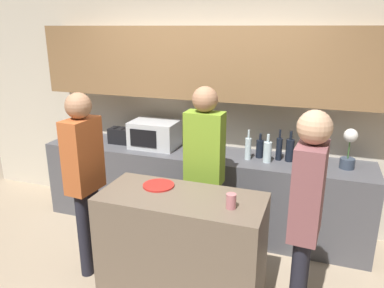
{
  "coord_description": "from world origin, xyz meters",
  "views": [
    {
      "loc": [
        1.2,
        -2.28,
        2.19
      ],
      "look_at": [
        0.24,
        0.44,
        1.28
      ],
      "focal_mm": 35.0,
      "sensor_mm": 36.0,
      "label": 1
    }
  ],
  "objects_px": {
    "toaster": "(121,136)",
    "bottle_1": "(260,148)",
    "potted_plant": "(349,149)",
    "bottle_0": "(248,148)",
    "bottle_3": "(279,148)",
    "bottle_5": "(301,151)",
    "microwave": "(155,134)",
    "person_right": "(306,209)",
    "plate_on_island": "(158,185)",
    "bottle_4": "(290,150)",
    "bottle_2": "(267,152)",
    "cup_0": "(231,201)",
    "person_left": "(204,162)",
    "person_center": "(84,170)"
  },
  "relations": [
    {
      "from": "toaster",
      "to": "bottle_1",
      "type": "relative_size",
      "value": 1.01
    },
    {
      "from": "potted_plant",
      "to": "bottle_0",
      "type": "bearing_deg",
      "value": -176.33
    },
    {
      "from": "bottle_3",
      "to": "bottle_5",
      "type": "relative_size",
      "value": 1.09
    },
    {
      "from": "microwave",
      "to": "bottle_5",
      "type": "distance_m",
      "value": 1.6
    },
    {
      "from": "bottle_3",
      "to": "person_right",
      "type": "height_order",
      "value": "person_right"
    },
    {
      "from": "toaster",
      "to": "plate_on_island",
      "type": "relative_size",
      "value": 1.0
    },
    {
      "from": "bottle_4",
      "to": "bottle_2",
      "type": "bearing_deg",
      "value": -152.61
    },
    {
      "from": "toaster",
      "to": "bottle_4",
      "type": "bearing_deg",
      "value": 0.72
    },
    {
      "from": "person_right",
      "to": "cup_0",
      "type": "bearing_deg",
      "value": 94.04
    },
    {
      "from": "microwave",
      "to": "plate_on_island",
      "type": "xyz_separation_m",
      "value": [
        0.54,
        -1.1,
        -0.09
      ]
    },
    {
      "from": "bottle_3",
      "to": "plate_on_island",
      "type": "xyz_separation_m",
      "value": [
        -0.84,
        -1.13,
        -0.06
      ]
    },
    {
      "from": "bottle_4",
      "to": "person_right",
      "type": "xyz_separation_m",
      "value": [
        0.23,
        -1.31,
        0.01
      ]
    },
    {
      "from": "person_left",
      "to": "person_center",
      "type": "relative_size",
      "value": 1.02
    },
    {
      "from": "bottle_3",
      "to": "bottle_4",
      "type": "relative_size",
      "value": 1.02
    },
    {
      "from": "potted_plant",
      "to": "bottle_0",
      "type": "height_order",
      "value": "potted_plant"
    },
    {
      "from": "bottle_2",
      "to": "bottle_1",
      "type": "bearing_deg",
      "value": 128.43
    },
    {
      "from": "person_center",
      "to": "person_right",
      "type": "height_order",
      "value": "person_right"
    },
    {
      "from": "bottle_2",
      "to": "bottle_4",
      "type": "bearing_deg",
      "value": 27.39
    },
    {
      "from": "bottle_5",
      "to": "toaster",
      "type": "bearing_deg",
      "value": -178.65
    },
    {
      "from": "plate_on_island",
      "to": "person_left",
      "type": "xyz_separation_m",
      "value": [
        0.26,
        0.44,
        0.08
      ]
    },
    {
      "from": "cup_0",
      "to": "microwave",
      "type": "bearing_deg",
      "value": 132.98
    },
    {
      "from": "bottle_5",
      "to": "person_right",
      "type": "height_order",
      "value": "person_right"
    },
    {
      "from": "bottle_1",
      "to": "person_right",
      "type": "bearing_deg",
      "value": -68.07
    },
    {
      "from": "cup_0",
      "to": "person_center",
      "type": "height_order",
      "value": "person_center"
    },
    {
      "from": "person_center",
      "to": "cup_0",
      "type": "bearing_deg",
      "value": 88.47
    },
    {
      "from": "bottle_3",
      "to": "bottle_5",
      "type": "distance_m",
      "value": 0.22
    },
    {
      "from": "potted_plant",
      "to": "bottle_0",
      "type": "relative_size",
      "value": 1.26
    },
    {
      "from": "bottle_1",
      "to": "bottle_4",
      "type": "height_order",
      "value": "bottle_4"
    },
    {
      "from": "toaster",
      "to": "person_right",
      "type": "bearing_deg",
      "value": -30.86
    },
    {
      "from": "bottle_5",
      "to": "bottle_1",
      "type": "bearing_deg",
      "value": -178.44
    },
    {
      "from": "bottle_0",
      "to": "person_right",
      "type": "relative_size",
      "value": 0.18
    },
    {
      "from": "bottle_2",
      "to": "cup_0",
      "type": "height_order",
      "value": "bottle_2"
    },
    {
      "from": "bottle_3",
      "to": "person_center",
      "type": "xyz_separation_m",
      "value": [
        -1.53,
        -1.17,
        -0.0
      ]
    },
    {
      "from": "toaster",
      "to": "bottle_0",
      "type": "distance_m",
      "value": 1.52
    },
    {
      "from": "bottle_1",
      "to": "bottle_2",
      "type": "height_order",
      "value": "bottle_2"
    },
    {
      "from": "microwave",
      "to": "potted_plant",
      "type": "relative_size",
      "value": 1.32
    },
    {
      "from": "toaster",
      "to": "person_left",
      "type": "bearing_deg",
      "value": -28.07
    },
    {
      "from": "bottle_2",
      "to": "bottle_5",
      "type": "height_order",
      "value": "bottle_5"
    },
    {
      "from": "bottle_2",
      "to": "bottle_4",
      "type": "relative_size",
      "value": 0.93
    },
    {
      "from": "toaster",
      "to": "bottle_3",
      "type": "bearing_deg",
      "value": 0.77
    },
    {
      "from": "bottle_0",
      "to": "toaster",
      "type": "bearing_deg",
      "value": 177.69
    },
    {
      "from": "plate_on_island",
      "to": "person_left",
      "type": "relative_size",
      "value": 0.15
    },
    {
      "from": "person_left",
      "to": "person_right",
      "type": "bearing_deg",
      "value": 146.73
    },
    {
      "from": "bottle_3",
      "to": "person_right",
      "type": "distance_m",
      "value": 1.36
    },
    {
      "from": "bottle_2",
      "to": "cup_0",
      "type": "xyz_separation_m",
      "value": [
        -0.08,
        -1.2,
        -0.0
      ]
    },
    {
      "from": "bottle_0",
      "to": "bottle_3",
      "type": "height_order",
      "value": "bottle_3"
    },
    {
      "from": "bottle_1",
      "to": "bottle_3",
      "type": "height_order",
      "value": "bottle_3"
    },
    {
      "from": "toaster",
      "to": "person_right",
      "type": "relative_size",
      "value": 0.15
    },
    {
      "from": "bottle_4",
      "to": "bottle_3",
      "type": "bearing_deg",
      "value": -179.98
    },
    {
      "from": "bottle_1",
      "to": "potted_plant",
      "type": "bearing_deg",
      "value": -2.48
    }
  ]
}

